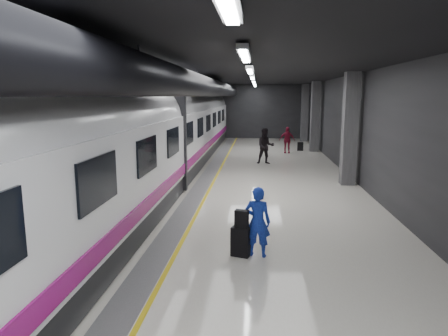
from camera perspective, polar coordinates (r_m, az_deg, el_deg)
name	(u,v)px	position (r m, az deg, el deg)	size (l,w,h in m)	color
ground	(233,193)	(14.83, 1.31, -3.66)	(40.00, 40.00, 0.00)	silver
platform_hall	(228,97)	(15.37, 0.51, 10.15)	(10.02, 40.02, 4.51)	black
train	(146,137)	(15.03, -11.15, 4.35)	(3.05, 38.00, 4.05)	black
traveler_main	(258,222)	(9.00, 4.82, -7.65)	(0.58, 0.38, 1.60)	blue
suitcase_main	(241,241)	(9.13, 2.43, -10.45)	(0.41, 0.26, 0.67)	black
shoulder_bag	(242,219)	(8.93, 2.54, -7.29)	(0.30, 0.16, 0.40)	black
traveler_far_a	(265,146)	(21.24, 5.95, 3.11)	(0.92, 0.72, 1.90)	black
traveler_far_b	(287,140)	(25.59, 8.98, 3.97)	(0.97, 0.40, 1.65)	maroon
suitcase_far	(300,146)	(26.93, 10.84, 3.05)	(0.38, 0.25, 0.56)	black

